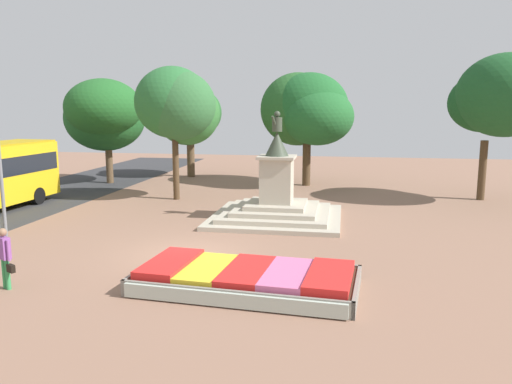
% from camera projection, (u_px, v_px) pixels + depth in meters
% --- Properties ---
extents(ground_plane, '(72.36, 72.36, 0.00)m').
position_uv_depth(ground_plane, '(188.00, 255.00, 17.37)').
color(ground_plane, '#8C6651').
extents(flower_planter, '(6.48, 3.58, 0.65)m').
position_uv_depth(flower_planter, '(247.00, 279.00, 14.09)').
color(flower_planter, '#38281C').
rests_on(flower_planter, ground_plane).
extents(statue_monument, '(5.82, 5.82, 4.91)m').
position_uv_depth(statue_monument, '(277.00, 201.00, 22.77)').
color(statue_monument, '#B4AA95').
rests_on(statue_monument, ground_plane).
extents(pedestrian_with_handbag, '(0.68, 0.44, 1.76)m').
position_uv_depth(pedestrian_with_handbag, '(5.00, 255.00, 13.96)').
color(pedestrian_with_handbag, '#338C4C').
rests_on(pedestrian_with_handbag, ground_plane).
extents(park_tree_far_left, '(4.02, 4.84, 6.51)m').
position_uv_depth(park_tree_far_left, '(194.00, 113.00, 36.21)').
color(park_tree_far_left, brown).
rests_on(park_tree_far_left, ground_plane).
extents(park_tree_behind_statue, '(6.09, 6.28, 7.31)m').
position_uv_depth(park_tree_behind_statue, '(307.00, 111.00, 32.05)').
color(park_tree_behind_statue, '#4C3823').
rests_on(park_tree_behind_statue, ground_plane).
extents(park_tree_far_right, '(5.20, 5.75, 7.84)m').
position_uv_depth(park_tree_far_right, '(498.00, 97.00, 26.20)').
color(park_tree_far_right, '#4C3823').
rests_on(park_tree_far_right, ground_plane).
extents(park_tree_street_side, '(5.62, 6.24, 6.91)m').
position_uv_depth(park_tree_street_side, '(103.00, 113.00, 33.03)').
color(park_tree_street_side, brown).
rests_on(park_tree_street_side, ground_plane).
extents(park_tree_mid_canopy, '(4.46, 4.23, 7.25)m').
position_uv_depth(park_tree_mid_canopy, '(178.00, 106.00, 27.00)').
color(park_tree_mid_canopy, '#4C3823').
rests_on(park_tree_mid_canopy, ground_plane).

